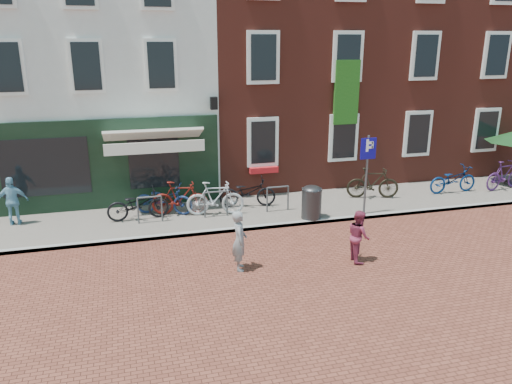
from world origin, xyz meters
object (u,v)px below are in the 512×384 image
object	(u,v)px
bicycle_2	(164,199)
bicycle_6	(453,179)
parking_sign	(367,162)
bicycle_4	(247,192)
bicycle_1	(180,198)
cafe_person	(13,201)
woman	(239,241)
bicycle_3	(215,198)
boy	(359,236)
bicycle_0	(138,204)
litter_bin	(312,200)
bicycle_5	(373,183)
bicycle_7	(505,175)

from	to	relation	value
bicycle_2	bicycle_6	bearing A→B (deg)	-70.03
parking_sign	bicycle_4	distance (m)	3.95
bicycle_1	cafe_person	bearing A→B (deg)	98.04
woman	bicycle_3	distance (m)	3.75
parking_sign	bicycle_2	world-z (taller)	parking_sign
boy	bicycle_0	world-z (taller)	boy
bicycle_1	litter_bin	bearing A→B (deg)	-96.72
woman	bicycle_6	world-z (taller)	woman
litter_bin	boy	world-z (taller)	boy
bicycle_5	bicycle_3	bearing A→B (deg)	108.90
bicycle_0	bicycle_6	world-z (taller)	same
cafe_person	bicycle_2	world-z (taller)	cafe_person
cafe_person	bicycle_1	distance (m)	4.87
woman	bicycle_6	distance (m)	9.55
litter_bin	bicycle_6	world-z (taller)	litter_bin
bicycle_2	bicycle_4	bearing A→B (deg)	-67.19
parking_sign	bicycle_1	world-z (taller)	parking_sign
parking_sign	bicycle_2	bearing A→B (deg)	165.01
litter_bin	bicycle_2	xyz separation A→B (m)	(-4.33, 1.57, -0.09)
litter_bin	bicycle_7	size ratio (longest dim) A/B	0.62
cafe_person	bicycle_7	distance (m)	16.62
woman	bicycle_3	bearing A→B (deg)	7.20
woman	boy	size ratio (longest dim) A/B	1.12
boy	bicycle_7	size ratio (longest dim) A/B	0.74
bicycle_5	bicycle_7	bearing A→B (deg)	-77.40
bicycle_0	bicycle_6	xyz separation A→B (m)	(10.97, -0.08, 0.00)
woman	bicycle_0	world-z (taller)	woman
boy	bicycle_2	world-z (taller)	boy
bicycle_6	litter_bin	bearing A→B (deg)	100.56
cafe_person	bicycle_6	size ratio (longest dim) A/B	0.79
bicycle_4	bicycle_6	xyz separation A→B (m)	(7.46, -0.42, 0.00)
woman	bicycle_4	distance (m)	4.46
litter_bin	bicycle_7	world-z (taller)	litter_bin
bicycle_2	bicycle_5	bearing A→B (deg)	-69.61
woman	cafe_person	distance (m)	7.32
litter_bin	bicycle_4	world-z (taller)	litter_bin
bicycle_6	cafe_person	bearing A→B (deg)	86.73
woman	bicycle_2	bearing A→B (deg)	27.50
cafe_person	bicycle_4	world-z (taller)	cafe_person
bicycle_0	bicycle_3	bearing A→B (deg)	-97.60
litter_bin	bicycle_2	distance (m)	4.60
bicycle_7	bicycle_4	bearing A→B (deg)	76.89
parking_sign	litter_bin	bearing A→B (deg)	178.04
cafe_person	bicycle_4	xyz separation A→B (m)	(7.07, -0.20, -0.24)
woman	bicycle_7	size ratio (longest dim) A/B	0.84
bicycle_1	bicycle_2	size ratio (longest dim) A/B	0.97
parking_sign	woman	size ratio (longest dim) A/B	1.67
parking_sign	bicycle_7	xyz separation A→B (m)	(6.15, 1.09, -1.15)
cafe_person	bicycle_2	bearing A→B (deg)	176.34
boy	cafe_person	size ratio (longest dim) A/B	0.92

